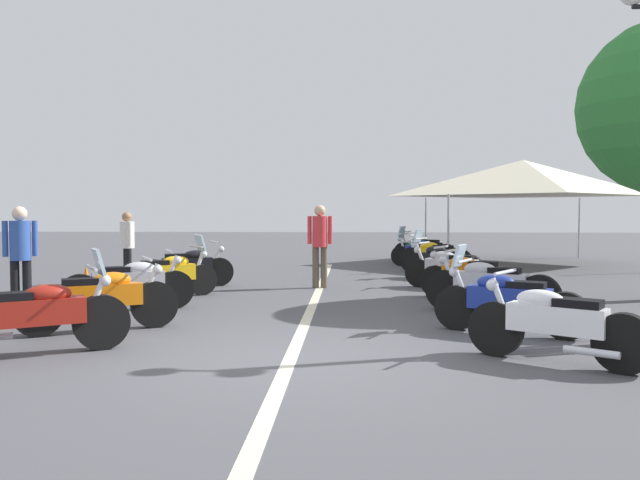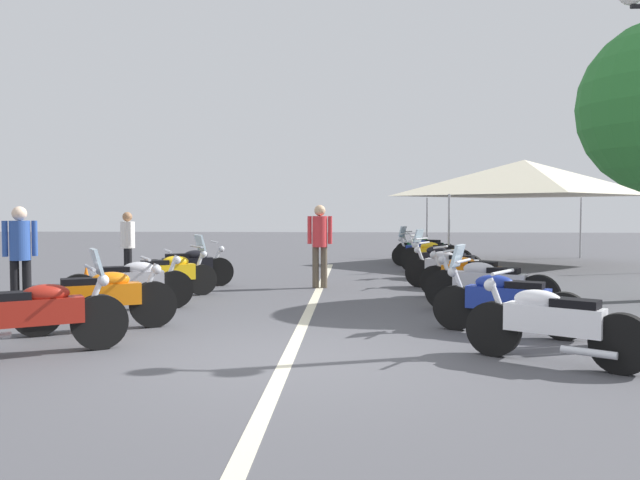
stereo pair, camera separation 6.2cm
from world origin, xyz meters
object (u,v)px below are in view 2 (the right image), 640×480
at_px(motorcycle_right_row_3, 470,276).
at_px(event_tent, 524,178).
at_px(bystander_4, 320,239).
at_px(motorcycle_left_row_4, 188,266).
at_px(motorcycle_right_row_6, 435,256).
at_px(traffic_cone_1, 86,281).
at_px(bystander_1, 20,250).
at_px(motorcycle_right_row_0, 552,323).
at_px(motorcycle_right_row_8, 425,248).
at_px(bystander_2, 128,242).
at_px(motorcycle_left_row_1, 99,298).
at_px(motorcycle_right_row_4, 450,268).
at_px(motorcycle_left_row_2, 129,283).
at_px(motorcycle_right_row_7, 425,251).
at_px(motorcycle_left_row_3, 168,274).
at_px(motorcycle_right_row_5, 442,260).
at_px(motorcycle_left_row_0, 32,315).
at_px(motorcycle_right_row_1, 505,300).
at_px(motorcycle_right_row_2, 489,285).

bearing_deg(motorcycle_right_row_3, event_tent, -80.03).
bearing_deg(bystander_4, motorcycle_left_row_4, -88.96).
height_order(motorcycle_right_row_6, traffic_cone_1, motorcycle_right_row_6).
distance_m(bystander_1, bystander_4, 5.89).
bearing_deg(motorcycle_right_row_0, motorcycle_right_row_8, -56.43).
bearing_deg(motorcycle_right_row_0, bystander_2, -10.88).
height_order(motorcycle_left_row_1, motorcycle_left_row_4, motorcycle_left_row_1).
xyz_separation_m(motorcycle_right_row_4, bystander_2, (0.65, 7.19, 0.50)).
bearing_deg(motorcycle_right_row_3, motorcycle_left_row_2, 46.04).
bearing_deg(bystander_2, bystander_1, 52.66).
distance_m(motorcycle_right_row_7, event_tent, 3.99).
distance_m(motorcycle_left_row_1, motorcycle_right_row_3, 6.64).
bearing_deg(motorcycle_right_row_6, event_tent, -101.63).
relative_size(motorcycle_left_row_1, motorcycle_right_row_3, 1.08).
xyz_separation_m(motorcycle_left_row_1, motorcycle_right_row_3, (3.43, -5.68, -0.02)).
relative_size(motorcycle_left_row_3, motorcycle_right_row_8, 0.93).
relative_size(motorcycle_right_row_0, motorcycle_right_row_5, 0.98).
distance_m(motorcycle_left_row_3, traffic_cone_1, 1.65).
relative_size(motorcycle_left_row_2, motorcycle_left_row_4, 1.07).
xyz_separation_m(motorcycle_right_row_3, motorcycle_right_row_8, (8.33, -0.05, 0.00)).
distance_m(motorcycle_left_row_0, traffic_cone_1, 5.21).
bearing_deg(motorcycle_right_row_4, motorcycle_left_row_3, 42.48).
height_order(motorcycle_left_row_3, bystander_2, bystander_2).
bearing_deg(motorcycle_right_row_1, motorcycle_left_row_1, 27.19).
distance_m(motorcycle_left_row_2, motorcycle_right_row_5, 7.71).
relative_size(motorcycle_right_row_3, traffic_cone_1, 2.97).
relative_size(motorcycle_left_row_2, bystander_1, 1.15).
bearing_deg(motorcycle_right_row_4, motorcycle_right_row_0, 117.52).
distance_m(bystander_1, event_tent, 14.57).
bearing_deg(motorcycle_left_row_3, motorcycle_right_row_5, -3.83).
bearing_deg(motorcycle_right_row_6, motorcycle_right_row_4, 121.99).
bearing_deg(motorcycle_left_row_4, motorcycle_right_row_8, 23.85).
bearing_deg(bystander_4, traffic_cone_1, -70.66).
bearing_deg(motorcycle_left_row_1, motorcycle_left_row_3, 61.87).
distance_m(motorcycle_right_row_3, motorcycle_right_row_8, 8.33).
height_order(motorcycle_left_row_2, motorcycle_left_row_4, motorcycle_left_row_2).
xyz_separation_m(motorcycle_left_row_1, motorcycle_right_row_7, (10.18, -5.57, -0.01)).
bearing_deg(motorcycle_left_row_4, motorcycle_right_row_3, -40.89).
bearing_deg(motorcycle_left_row_0, bystander_2, 70.11).
xyz_separation_m(motorcycle_right_row_5, motorcycle_right_row_8, (4.92, -0.11, -0.01)).
height_order(motorcycle_right_row_2, event_tent, event_tent).
xyz_separation_m(motorcycle_right_row_4, event_tent, (6.34, -3.14, 2.20)).
height_order(motorcycle_right_row_7, bystander_4, bystander_4).
xyz_separation_m(motorcycle_left_row_2, motorcycle_left_row_3, (1.61, -0.18, -0.00)).
distance_m(motorcycle_left_row_0, motorcycle_right_row_8, 14.50).
xyz_separation_m(motorcycle_left_row_0, motorcycle_right_row_5, (8.33, -5.79, -0.01)).
relative_size(motorcycle_right_row_4, bystander_2, 1.17).
bearing_deg(motorcycle_right_row_7, bystander_1, 77.28).
xyz_separation_m(motorcycle_left_row_1, motorcycle_left_row_3, (3.42, 0.04, -0.01)).
distance_m(motorcycle_right_row_1, motorcycle_right_row_8, 11.67).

